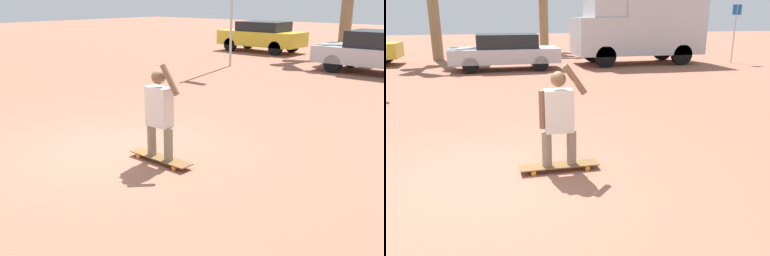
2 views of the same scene
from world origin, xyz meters
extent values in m
plane|color=#935B47|center=(0.00, 0.00, 0.00)|extent=(80.00, 80.00, 0.00)
cube|color=brown|center=(0.98, 0.14, 0.08)|extent=(1.14, 0.25, 0.02)
cylinder|color=orange|center=(0.59, 0.03, 0.04)|extent=(0.07, 0.03, 0.07)
cylinder|color=orange|center=(0.59, 0.24, 0.04)|extent=(0.07, 0.03, 0.07)
cylinder|color=orange|center=(1.37, 0.03, 0.04)|extent=(0.07, 0.03, 0.07)
cylinder|color=orange|center=(1.37, 0.24, 0.04)|extent=(0.07, 0.03, 0.07)
cylinder|color=gray|center=(0.80, 0.14, 0.34)|extent=(0.14, 0.14, 0.50)
cylinder|color=gray|center=(1.16, 0.14, 0.34)|extent=(0.14, 0.14, 0.50)
cube|color=silver|center=(0.98, 0.14, 0.89)|extent=(0.40, 0.22, 0.60)
sphere|color=brown|center=(0.98, 0.14, 1.34)|extent=(0.21, 0.21, 0.21)
cylinder|color=brown|center=(0.75, 0.14, 0.92)|extent=(0.09, 0.09, 0.53)
cylinder|color=brown|center=(1.21, 0.14, 1.32)|extent=(0.35, 0.09, 0.44)
cylinder|color=black|center=(-0.57, 10.00, 0.31)|extent=(0.62, 0.22, 0.62)
cylinder|color=black|center=(-0.57, 11.62, 0.31)|extent=(0.62, 0.22, 0.62)
cube|color=#BCBCC1|center=(0.77, 10.81, 0.59)|extent=(4.31, 1.84, 0.57)
cylinder|color=black|center=(-6.95, 12.76, 0.31)|extent=(0.63, 0.22, 0.63)
cylinder|color=black|center=(-6.95, 14.29, 0.31)|extent=(0.63, 0.22, 0.63)
cylinder|color=black|center=(-4.47, 12.76, 0.31)|extent=(0.63, 0.22, 0.63)
cylinder|color=black|center=(-4.47, 14.29, 0.31)|extent=(0.63, 0.22, 0.63)
cube|color=gold|center=(-5.71, 13.52, 0.64)|extent=(4.01, 1.74, 0.66)
cube|color=black|center=(-5.61, 13.52, 1.20)|extent=(2.20, 1.53, 0.44)
camera|label=1|loc=(5.43, -4.20, 2.43)|focal=40.00mm
camera|label=2|loc=(0.06, -4.82, 2.18)|focal=35.00mm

